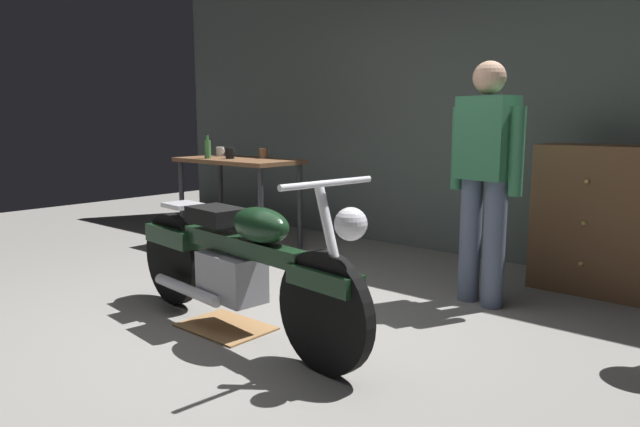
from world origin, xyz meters
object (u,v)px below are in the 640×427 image
motorcycle (237,261)px  mug_brown_stoneware (264,153)px  bottle (208,149)px  mug_black_matte (230,153)px  person_standing (485,173)px  wooden_dresser (593,219)px  mug_white_ceramic (220,151)px

motorcycle → mug_brown_stoneware: bearing=138.6°
mug_brown_stoneware → bottle: bearing=-136.6°
motorcycle → mug_black_matte: bearing=146.4°
person_standing → wooden_dresser: size_ratio=1.52×
motorcycle → bottle: bottle is taller
mug_black_matte → mug_brown_stoneware: bearing=51.4°
motorcycle → mug_brown_stoneware: size_ratio=18.05×
mug_brown_stoneware → bottle: size_ratio=0.50×
mug_black_matte → mug_white_ceramic: (-0.40, 0.21, -0.01)m
wooden_dresser → mug_black_matte: (-3.18, -0.79, 0.40)m
wooden_dresser → mug_brown_stoneware: bearing=-169.8°
mug_black_matte → mug_white_ceramic: bearing=152.6°
wooden_dresser → mug_white_ceramic: wooden_dresser is taller
wooden_dresser → person_standing: bearing=-120.5°
mug_brown_stoneware → person_standing: bearing=-6.9°
bottle → person_standing: bearing=1.6°
mug_brown_stoneware → motorcycle: bearing=-47.8°
mug_white_ceramic → motorcycle: bearing=-38.0°
motorcycle → bottle: size_ratio=9.06×
wooden_dresser → mug_white_ceramic: 3.65m
person_standing → mug_white_ceramic: 3.10m
mug_black_matte → mug_brown_stoneware: 0.33m
motorcycle → mug_white_ceramic: size_ratio=18.36×
mug_black_matte → mug_brown_stoneware: size_ratio=1.00×
mug_black_matte → wooden_dresser: bearing=14.0°
motorcycle → wooden_dresser: wooden_dresser is taller
wooden_dresser → bottle: bottle is taller
mug_white_ceramic → bottle: 0.39m
wooden_dresser → mug_brown_stoneware: 3.05m
person_standing → bottle: (-2.89, -0.08, 0.07)m
motorcycle → mug_white_ceramic: same height
mug_white_ceramic → bottle: (0.20, -0.33, 0.05)m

